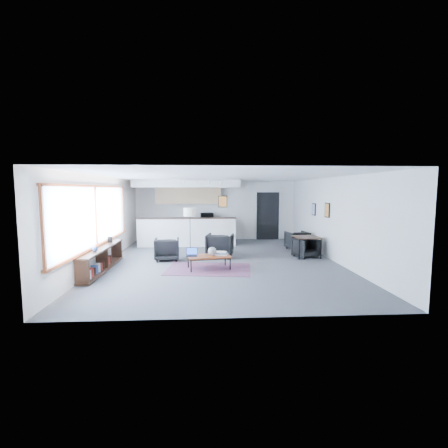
{
  "coord_description": "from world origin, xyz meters",
  "views": [
    {
      "loc": [
        -0.47,
        -9.87,
        2.2
      ],
      "look_at": [
        0.12,
        0.4,
        1.12
      ],
      "focal_mm": 26.0,
      "sensor_mm": 36.0,
      "label": 1
    }
  ],
  "objects": [
    {
      "name": "dining_chair_far",
      "position": [
        2.9,
        1.77,
        0.32
      ],
      "size": [
        0.72,
        0.68,
        0.64
      ],
      "primitive_type": "imported",
      "rotation": [
        0.0,
        0.0,
        3.31
      ],
      "color": "black",
      "rests_on": "floor"
    },
    {
      "name": "wall_art_lower",
      "position": [
        3.47,
        0.4,
        1.55
      ],
      "size": [
        0.03,
        0.38,
        0.48
      ],
      "color": "black",
      "rests_on": "room"
    },
    {
      "name": "laptop",
      "position": [
        -0.85,
        -0.98,
        0.45
      ],
      "size": [
        0.31,
        0.25,
        0.22
      ],
      "rotation": [
        0.0,
        0.0,
        -0.03
      ],
      "color": "black",
      "rests_on": "coffee_table"
    },
    {
      "name": "armchair_right",
      "position": [
        -0.0,
        0.62,
        0.43
      ],
      "size": [
        0.97,
        0.93,
        0.86
      ],
      "primitive_type": "imported",
      "rotation": [
        0.0,
        0.0,
        2.94
      ],
      "color": "black",
      "rests_on": "floor"
    },
    {
      "name": "room",
      "position": [
        0.0,
        0.0,
        1.3
      ],
      "size": [
        7.02,
        9.02,
        2.62
      ],
      "color": "#4A4A4D",
      "rests_on": "ground"
    },
    {
      "name": "wall_art_upper",
      "position": [
        3.47,
        1.7,
        1.5
      ],
      "size": [
        0.03,
        0.34,
        0.44
      ],
      "color": "black",
      "rests_on": "room"
    },
    {
      "name": "microwave",
      "position": [
        -0.41,
        4.15,
        1.11
      ],
      "size": [
        0.56,
        0.36,
        0.35
      ],
      "primitive_type": "imported",
      "rotation": [
        0.0,
        0.0,
        0.15
      ],
      "color": "black",
      "rests_on": "kitchenette"
    },
    {
      "name": "book_stack",
      "position": [
        -0.03,
        -0.93,
        0.43
      ],
      "size": [
        0.38,
        0.33,
        0.1
      ],
      "rotation": [
        0.0,
        0.0,
        -0.24
      ],
      "color": "silver",
      "rests_on": "coffee_table"
    },
    {
      "name": "doorway",
      "position": [
        2.3,
        4.42,
        1.07
      ],
      "size": [
        1.1,
        0.12,
        2.15
      ],
      "color": "black",
      "rests_on": "room"
    },
    {
      "name": "floor_lamp",
      "position": [
        -1.02,
        1.6,
        1.37
      ],
      "size": [
        0.49,
        0.49,
        1.57
      ],
      "rotation": [
        0.0,
        0.0,
        0.09
      ],
      "color": "black",
      "rests_on": "floor"
    },
    {
      "name": "armchair_left",
      "position": [
        -1.69,
        0.27,
        0.38
      ],
      "size": [
        0.79,
        0.75,
        0.77
      ],
      "primitive_type": "imported",
      "rotation": [
        0.0,
        0.0,
        3.21
      ],
      "color": "black",
      "rests_on": "floor"
    },
    {
      "name": "coaster",
      "position": [
        -0.31,
        -1.18,
        0.39
      ],
      "size": [
        0.11,
        0.11,
        0.01
      ],
      "rotation": [
        0.0,
        0.0,
        0.05
      ],
      "color": "#E5590C",
      "rests_on": "coffee_table"
    },
    {
      "name": "track_light",
      "position": [
        -0.59,
        2.2,
        2.53
      ],
      "size": [
        1.6,
        0.07,
        0.15
      ],
      "color": "silver",
      "rests_on": "room"
    },
    {
      "name": "console",
      "position": [
        -3.3,
        -1.05,
        0.33
      ],
      "size": [
        0.35,
        3.0,
        0.8
      ],
      "color": "black",
      "rests_on": "floor"
    },
    {
      "name": "dining_table",
      "position": [
        2.83,
        0.48,
        0.62
      ],
      "size": [
        0.85,
        0.85,
        0.68
      ],
      "rotation": [
        0.0,
        0.0,
        0.06
      ],
      "color": "black",
      "rests_on": "floor"
    },
    {
      "name": "ceramic_pot",
      "position": [
        -0.29,
        -1.0,
        0.5
      ],
      "size": [
        0.24,
        0.24,
        0.24
      ],
      "rotation": [
        0.0,
        0.0,
        -0.02
      ],
      "color": "gray",
      "rests_on": "coffee_table"
    },
    {
      "name": "window",
      "position": [
        -3.46,
        -0.9,
        1.46
      ],
      "size": [
        0.1,
        5.95,
        1.66
      ],
      "color": "#8CBFFF",
      "rests_on": "room"
    },
    {
      "name": "kitchenette",
      "position": [
        -1.2,
        3.71,
        1.38
      ],
      "size": [
        4.2,
        1.96,
        2.6
      ],
      "color": "white",
      "rests_on": "floor"
    },
    {
      "name": "dining_chair_near",
      "position": [
        2.81,
        0.43,
        0.29
      ],
      "size": [
        0.72,
        0.7,
        0.58
      ],
      "primitive_type": "imported",
      "rotation": [
        0.0,
        0.0,
        0.36
      ],
      "color": "black",
      "rests_on": "floor"
    },
    {
      "name": "kilim_rug",
      "position": [
        -0.38,
        -0.99,
        0.01
      ],
      "size": [
        2.48,
        1.84,
        0.01
      ],
      "rotation": [
        0.0,
        0.0,
        -0.12
      ],
      "color": "#542C42",
      "rests_on": "floor"
    },
    {
      "name": "coffee_table",
      "position": [
        -0.38,
        -0.99,
        0.35
      ],
      "size": [
        1.27,
        0.85,
        0.38
      ],
      "rotation": [
        0.0,
        0.0,
        0.19
      ],
      "color": "brown",
      "rests_on": "floor"
    }
  ]
}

